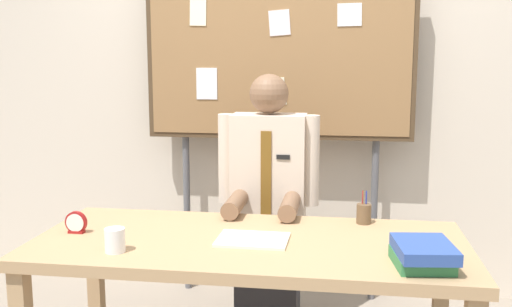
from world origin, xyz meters
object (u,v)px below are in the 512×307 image
at_px(desk, 249,256).
at_px(book_stack, 423,254).
at_px(desk_clock, 76,223).
at_px(bulletin_board, 278,58).
at_px(open_notebook, 253,240).
at_px(pen_holder, 364,213).
at_px(coffee_mug, 115,240).
at_px(person, 268,213).

bearing_deg(desk, book_stack, -18.40).
height_order(desk, desk_clock, desk_clock).
height_order(bulletin_board, open_notebook, bulletin_board).
distance_m(bulletin_board, pen_holder, 1.19).
xyz_separation_m(desk_clock, coffee_mug, (0.28, -0.22, 0.00)).
relative_size(bulletin_board, coffee_mug, 20.64).
bearing_deg(book_stack, person, 128.41).
bearing_deg(pen_holder, desk, -146.93).
bearing_deg(pen_holder, coffee_mug, -150.67).
xyz_separation_m(desk_clock, pen_holder, (1.30, 0.35, 0.00)).
bearing_deg(book_stack, desk_clock, 171.89).
bearing_deg(desk_clock, open_notebook, 0.11).
bearing_deg(person, pen_holder, -33.17).
xyz_separation_m(desk, book_stack, (0.71, -0.24, 0.13)).
height_order(desk, book_stack, book_stack).
height_order(open_notebook, coffee_mug, coffee_mug).
distance_m(book_stack, pen_holder, 0.60).
bearing_deg(person, open_notebook, -88.44).
bearing_deg(coffee_mug, desk, 25.40).
distance_m(desk, open_notebook, 0.09).
bearing_deg(desk_clock, desk, 1.55).
bearing_deg(open_notebook, desk_clock, -179.89).
xyz_separation_m(person, pen_holder, (0.50, -0.33, 0.11)).
distance_m(person, pen_holder, 0.61).
relative_size(book_stack, desk_clock, 2.94).
distance_m(person, open_notebook, 0.68).
bearing_deg(desk_clock, book_stack, -8.11).
distance_m(book_stack, desk_clock, 1.52).
relative_size(desk, bulletin_board, 0.92).
xyz_separation_m(desk, open_notebook, (0.02, -0.02, 0.08)).
xyz_separation_m(bulletin_board, book_stack, (0.71, -1.35, -0.74)).
height_order(desk, coffee_mug, coffee_mug).
bearing_deg(bulletin_board, open_notebook, -89.05).
xyz_separation_m(desk, bulletin_board, (-0.00, 1.12, 0.86)).
bearing_deg(desk, person, 90.00).
bearing_deg(coffee_mug, desk_clock, 140.82).
distance_m(book_stack, coffee_mug, 1.23).
relative_size(bulletin_board, pen_holder, 12.85).
relative_size(desk, coffee_mug, 19.00).
relative_size(person, open_notebook, 4.64).
bearing_deg(book_stack, coffee_mug, -179.51).
height_order(person, bulletin_board, bulletin_board).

